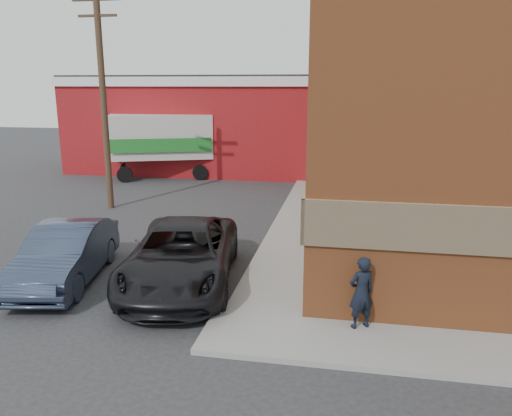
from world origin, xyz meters
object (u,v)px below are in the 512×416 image
at_px(box_truck, 174,142).
at_px(utility_pole, 103,94).
at_px(warehouse, 213,122).
at_px(man, 361,293).
at_px(suv_a, 181,255).
at_px(sedan, 66,254).

bearing_deg(box_truck, utility_pole, -112.97).
height_order(warehouse, man, warehouse).
bearing_deg(utility_pole, warehouse, 82.23).
bearing_deg(suv_a, sedan, 177.98).
xyz_separation_m(man, suv_a, (-4.55, 1.86, -0.11)).
relative_size(man, box_truck, 0.21).
height_order(utility_pole, box_truck, utility_pole).
distance_m(man, box_truck, 19.27).
relative_size(warehouse, box_truck, 2.20).
height_order(warehouse, utility_pole, utility_pole).
height_order(warehouse, box_truck, warehouse).
bearing_deg(utility_pole, box_truck, 87.45).
distance_m(warehouse, man, 22.13).
relative_size(utility_pole, suv_a, 1.58).
xyz_separation_m(sedan, box_truck, (-2.28, 15.01, 1.27)).
xyz_separation_m(warehouse, suv_a, (4.18, -18.39, -2.02)).
relative_size(sedan, suv_a, 0.81).
height_order(warehouse, suv_a, warehouse).
xyz_separation_m(utility_pole, sedan, (2.61, -7.78, -3.99)).
distance_m(suv_a, box_truck, 15.63).
xyz_separation_m(warehouse, utility_pole, (-1.50, -11.00, 1.93)).
bearing_deg(suv_a, box_truck, 101.00).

